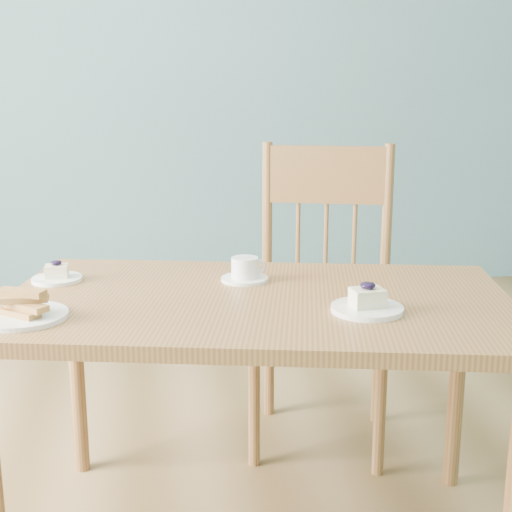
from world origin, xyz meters
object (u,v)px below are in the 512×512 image
cheesecake_plate_far (57,276)px  cheesecake_plate_near (367,304)px  coffee_cup (245,271)px  dining_table (256,323)px  dining_chair (323,294)px  biscotti_plate (22,310)px

cheesecake_plate_far → cheesecake_plate_near: bearing=-27.9°
cheesecake_plate_far → coffee_cup: size_ratio=1.05×
dining_table → cheesecake_plate_near: 0.30m
dining_chair → cheesecake_plate_near: (-0.08, -0.70, 0.18)m
dining_chair → coffee_cup: 0.53m
dining_chair → cheesecake_plate_near: bearing=-78.5°
dining_chair → biscotti_plate: bearing=-127.0°
cheesecake_plate_far → coffee_cup: bearing=-9.0°
dining_chair → cheesecake_plate_far: size_ratio=7.41×
coffee_cup → biscotti_plate: 0.60m
dining_table → cheesecake_plate_near: bearing=-20.1°
cheesecake_plate_far → biscotti_plate: (-0.04, -0.32, 0.01)m
dining_table → dining_chair: bearing=73.0°
dining_chair → cheesecake_plate_near: size_ratio=5.91×
cheesecake_plate_far → biscotti_plate: 0.32m
dining_chair → biscotti_plate: size_ratio=4.91×
cheesecake_plate_near → coffee_cup: 0.40m
cheesecake_plate_far → dining_table: bearing=-25.1°
dining_chair → cheesecake_plate_far: dining_chair is taller
dining_table → coffee_cup: size_ratio=10.86×
coffee_cup → biscotti_plate: bearing=-165.4°
cheesecake_plate_near → dining_chair: bearing=83.8°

